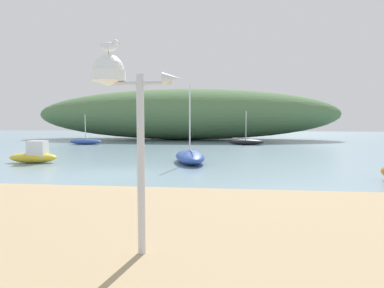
{
  "coord_description": "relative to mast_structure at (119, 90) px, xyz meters",
  "views": [
    {
      "loc": [
        5.02,
        -13.57,
        2.31
      ],
      "look_at": [
        2.8,
        5.85,
        0.92
      ],
      "focal_mm": 30.44,
      "sensor_mm": 36.0,
      "label": 1
    }
  ],
  "objects": [
    {
      "name": "mast_structure",
      "position": [
        0.0,
        0.0,
        0.0
      ],
      "size": [
        1.4,
        0.52,
        3.14
      ],
      "color": "silver",
      "rests_on": "beach_sand"
    },
    {
      "name": "sailboat_by_sandbar",
      "position": [
        3.33,
        26.8,
        -2.5
      ],
      "size": [
        3.56,
        1.71,
        3.26
      ],
      "color": "black",
      "rests_on": "ground"
    },
    {
      "name": "sailboat_outer_mooring",
      "position": [
        -0.43,
        12.73,
        -2.44
      ],
      "size": [
        2.45,
        4.39,
        4.31
      ],
      "color": "#2D4C9E",
      "rests_on": "ground"
    },
    {
      "name": "motorboat_off_point",
      "position": [
        -8.93,
        11.76,
        -2.35
      ],
      "size": [
        2.68,
        1.24,
        1.22
      ],
      "color": "gold",
      "rests_on": "ground"
    },
    {
      "name": "ground_plane",
      "position": [
        -3.31,
        8.63,
        -2.79
      ],
      "size": [
        120.0,
        120.0,
        0.0
      ],
      "primitive_type": "plane",
      "color": "#7A99A8"
    },
    {
      "name": "distant_hill",
      "position": [
        -3.91,
        35.36,
        0.33
      ],
      "size": [
        37.55,
        11.15,
        6.23
      ],
      "primitive_type": "ellipsoid",
      "color": "#517547",
      "rests_on": "ground"
    },
    {
      "name": "sailboat_west_reach",
      "position": [
        -12.29,
        25.51,
        -2.51
      ],
      "size": [
        3.18,
        1.22,
        2.96
      ],
      "color": "#2D4C9E",
      "rests_on": "ground"
    },
    {
      "name": "seagull_on_radar",
      "position": [
        -0.14,
        0.01,
        0.69
      ],
      "size": [
        0.33,
        0.22,
        0.24
      ],
      "color": "orange",
      "rests_on": "mast_structure"
    }
  ]
}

